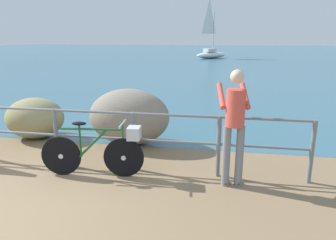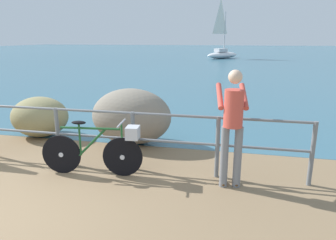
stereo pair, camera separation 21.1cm
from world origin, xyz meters
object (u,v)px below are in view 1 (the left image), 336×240
breakwater_boulder_left (35,118)px  sailboat (211,52)px  bicycle (101,149)px  breakwater_boulder_main (129,117)px  person_at_railing (234,123)px

breakwater_boulder_left → sailboat: 29.04m
breakwater_boulder_left → bicycle: bearing=-36.9°
breakwater_boulder_main → sailboat: sailboat is taller
bicycle → sailboat: (0.42, 30.61, 0.24)m
bicycle → sailboat: size_ratio=0.27×
breakwater_boulder_main → breakwater_boulder_left: bearing=178.9°
breakwater_boulder_left → sailboat: bearing=84.7°
bicycle → breakwater_boulder_left: bearing=136.9°
breakwater_boulder_main → bicycle: bearing=-89.2°
person_at_railing → sailboat: size_ratio=0.29×
bicycle → sailboat: sailboat is taller
sailboat → bicycle: bearing=-141.1°
person_at_railing → sailboat: (-1.67, 30.55, -0.28)m
breakwater_boulder_main → sailboat: (0.45, 28.96, 0.11)m
person_at_railing → breakwater_boulder_left: person_at_railing is taller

